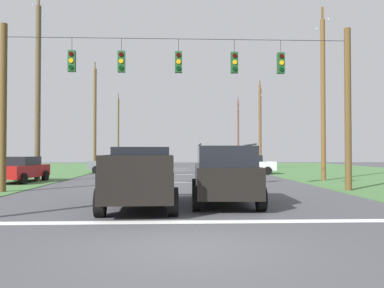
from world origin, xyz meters
name	(u,v)px	position (x,y,z in m)	size (l,w,h in m)	color
ground_plane	(185,247)	(0.00, 0.00, 0.00)	(120.00, 120.00, 0.00)	#47474C
stop_bar_stripe	(183,222)	(0.00, 2.59, 0.00)	(13.51, 0.45, 0.01)	white
lane_dash_0	(180,196)	(0.00, 8.59, 0.00)	(0.15, 2.50, 0.01)	white
lane_dash_1	(179,182)	(0.00, 15.51, 0.00)	(0.15, 2.50, 0.01)	white
lane_dash_2	(178,175)	(0.00, 23.59, 0.00)	(0.15, 2.50, 0.01)	white
lane_dash_3	(177,170)	(0.00, 30.83, 0.00)	(0.15, 2.50, 0.01)	white
lane_dash_4	(177,168)	(0.00, 35.47, 0.00)	(0.15, 2.50, 0.01)	white
overhead_signal_span	(179,98)	(-0.05, 10.29, 4.24)	(15.91, 0.31, 7.52)	brown
pickup_truck	(141,177)	(-1.32, 5.43, 0.97)	(2.45, 5.47, 1.95)	black
suv_black	(224,173)	(1.49, 5.98, 1.06)	(2.36, 4.87, 2.05)	black
distant_car_crossing_white	(247,164)	(5.57, 23.83, 0.79)	(4.35, 2.12, 1.52)	silver
distant_car_oncoming	(115,164)	(-5.34, 26.19, 0.79)	(4.35, 2.13, 1.52)	slate
distant_car_far_parked	(20,169)	(-9.22, 15.77, 0.79)	(2.32, 4.44, 1.52)	maroon
utility_pole_mid_right	(323,97)	(9.00, 16.57, 5.22)	(0.29, 1.99, 10.86)	brown
utility_pole_far_right	(260,125)	(8.85, 34.16, 4.68)	(0.32, 1.61, 9.45)	brown
utility_pole_near_left	(238,131)	(9.28, 51.54, 5.02)	(0.30, 1.89, 10.12)	brown
utility_pole_far_left	(38,91)	(-8.50, 16.56, 5.47)	(0.33, 1.85, 11.36)	brown
utility_pole_distant_right	(95,117)	(-8.79, 34.74, 5.47)	(0.34, 1.91, 11.41)	brown
utility_pole_distant_left	(118,130)	(-8.89, 52.55, 5.17)	(0.28, 1.94, 10.71)	brown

